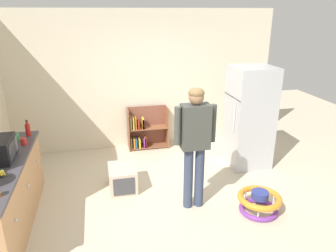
# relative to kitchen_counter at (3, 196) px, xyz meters

# --- Properties ---
(ground_plane) EXTENTS (12.00, 12.00, 0.00)m
(ground_plane) POSITION_rel_kitchen_counter_xyz_m (2.20, -0.00, -0.45)
(ground_plane) COLOR beige
(ground_plane) RESTS_ON ground
(back_wall) EXTENTS (5.20, 0.06, 2.70)m
(back_wall) POSITION_rel_kitchen_counter_xyz_m (2.20, 2.33, 0.90)
(back_wall) COLOR beige
(back_wall) RESTS_ON ground
(kitchen_counter) EXTENTS (0.65, 2.21, 0.90)m
(kitchen_counter) POSITION_rel_kitchen_counter_xyz_m (0.00, 0.00, 0.00)
(kitchen_counter) COLOR tan
(kitchen_counter) RESTS_ON ground
(refrigerator) EXTENTS (0.73, 0.68, 1.78)m
(refrigerator) POSITION_rel_kitchen_counter_xyz_m (3.83, 1.02, 0.44)
(refrigerator) COLOR #B7BABF
(refrigerator) RESTS_ON ground
(bookshelf) EXTENTS (0.80, 0.28, 0.85)m
(bookshelf) POSITION_rel_kitchen_counter_xyz_m (2.13, 2.14, -0.08)
(bookshelf) COLOR brown
(bookshelf) RESTS_ON ground
(standing_person) EXTENTS (0.57, 0.22, 1.73)m
(standing_person) POSITION_rel_kitchen_counter_xyz_m (2.49, -0.08, 0.59)
(standing_person) COLOR #343F58
(standing_person) RESTS_ON ground
(baby_walker) EXTENTS (0.60, 0.60, 0.32)m
(baby_walker) POSITION_rel_kitchen_counter_xyz_m (3.33, -0.42, -0.29)
(baby_walker) COLOR purple
(baby_walker) RESTS_ON ground
(pet_carrier) EXTENTS (0.42, 0.55, 0.36)m
(pet_carrier) POSITION_rel_kitchen_counter_xyz_m (1.54, 0.62, -0.27)
(pet_carrier) COLOR beige
(pet_carrier) RESTS_ON ground
(banana_bunch) EXTENTS (0.15, 0.16, 0.04)m
(banana_bunch) POSITION_rel_kitchen_counter_xyz_m (0.13, -0.32, 0.48)
(banana_bunch) COLOR yellow
(banana_bunch) RESTS_ON kitchen_counter
(ketchup_bottle) EXTENTS (0.07, 0.07, 0.25)m
(ketchup_bottle) POSITION_rel_kitchen_counter_xyz_m (0.21, 0.90, 0.55)
(ketchup_bottle) COLOR red
(ketchup_bottle) RESTS_ON kitchen_counter
(red_cup) EXTENTS (0.08, 0.08, 0.09)m
(red_cup) POSITION_rel_kitchen_counter_xyz_m (0.21, 0.56, 0.50)
(red_cup) COLOR red
(red_cup) RESTS_ON kitchen_counter
(white_cup) EXTENTS (0.08, 0.08, 0.09)m
(white_cup) POSITION_rel_kitchen_counter_xyz_m (0.08, 0.46, 0.50)
(white_cup) COLOR white
(white_cup) RESTS_ON kitchen_counter
(green_cup) EXTENTS (0.08, 0.08, 0.09)m
(green_cup) POSITION_rel_kitchen_counter_xyz_m (0.08, 0.74, 0.50)
(green_cup) COLOR green
(green_cup) RESTS_ON kitchen_counter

